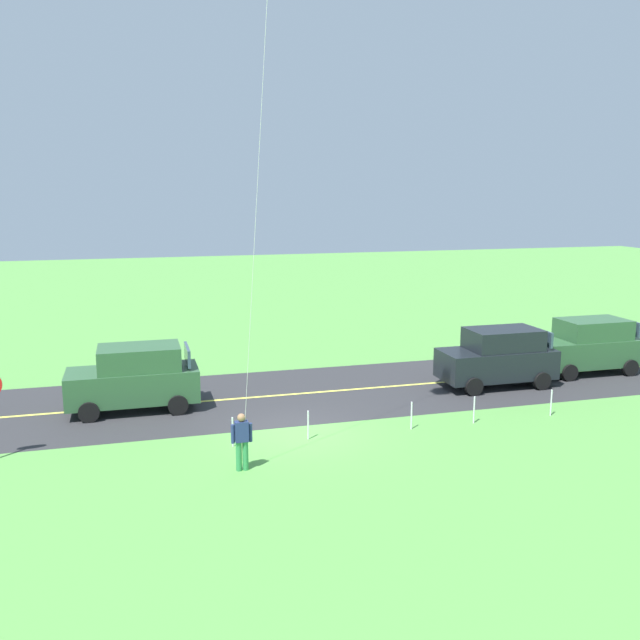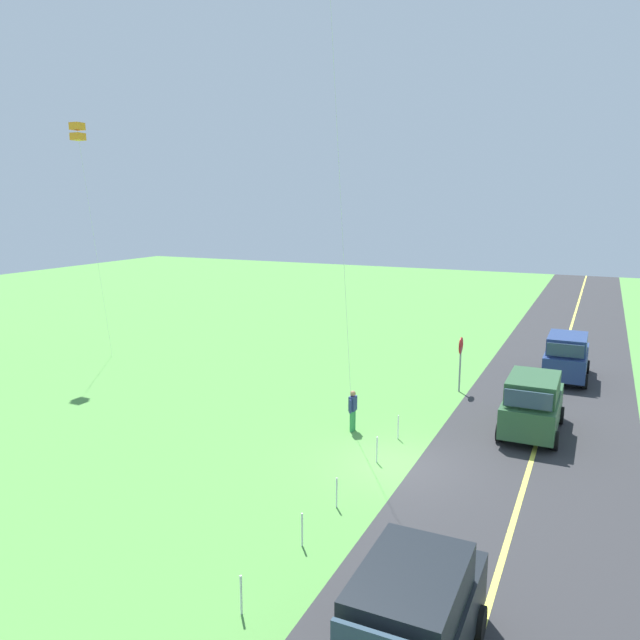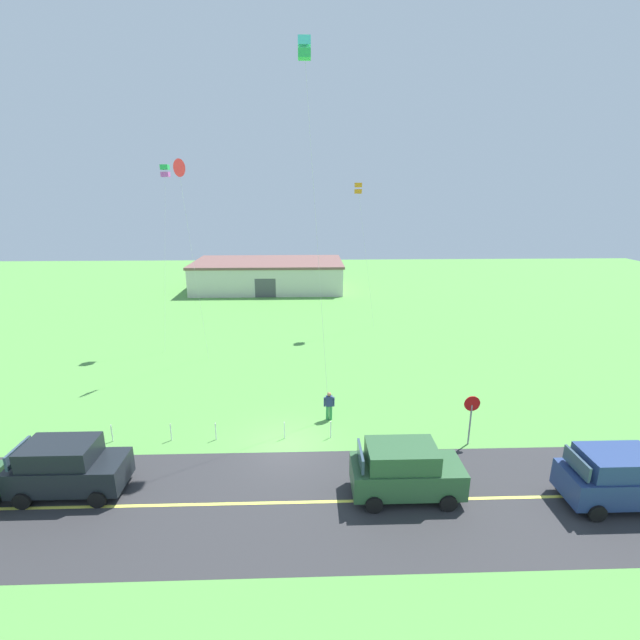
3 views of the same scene
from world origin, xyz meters
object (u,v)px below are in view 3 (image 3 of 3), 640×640
object	(u,v)px
kite_red_low	(305,50)
kite_yellow_high	(179,169)
person_adult_near	(329,405)
warehouse_distant	(269,275)
car_parked_west_near	(67,467)
kite_blue_mid	(358,189)
kite_green_far	(165,172)
stop_sign	(471,411)
car_parked_east_near	(619,477)
car_suv_foreground	(405,470)

from	to	relation	value
kite_red_low	kite_yellow_high	xyz separation A→B (m)	(-7.96, 7.50, -4.57)
person_adult_near	warehouse_distant	distance (m)	34.03
car_parked_west_near	person_adult_near	distance (m)	12.19
kite_blue_mid	kite_yellow_high	xyz separation A→B (m)	(-12.29, -8.16, 1.15)
kite_blue_mid	kite_green_far	bearing A→B (deg)	-167.12
car_parked_west_near	kite_green_far	world-z (taller)	kite_green_far
stop_sign	kite_blue_mid	world-z (taller)	kite_blue_mid
kite_green_far	car_parked_east_near	bearing A→B (deg)	-41.68
kite_red_low	kite_blue_mid	size ratio (longest dim) A/B	1.46
kite_red_low	warehouse_distant	xyz separation A→B (m)	(-4.74, 32.86, -15.98)
car_suv_foreground	kite_green_far	bearing A→B (deg)	126.38
kite_yellow_high	warehouse_distant	size ratio (longest dim) A/B	0.75
car_suv_foreground	person_adult_near	world-z (taller)	car_suv_foreground
car_parked_west_near	kite_red_low	xyz separation A→B (m)	(9.71, 6.18, 16.58)
kite_green_far	warehouse_distant	bearing A→B (deg)	74.96
kite_red_low	stop_sign	bearing A→B (deg)	-22.66
car_parked_west_near	kite_red_low	distance (m)	20.18
car_suv_foreground	kite_green_far	size ratio (longest dim) A/B	0.32
person_adult_near	kite_yellow_high	bearing A→B (deg)	33.52
car_parked_east_near	person_adult_near	world-z (taller)	car_parked_east_near
car_parked_east_near	kite_yellow_high	world-z (taller)	kite_yellow_high
kite_yellow_high	warehouse_distant	distance (m)	27.99
car_parked_east_near	person_adult_near	xyz separation A→B (m)	(-10.91, 6.90, -0.29)
car_parked_west_near	kite_green_far	size ratio (longest dim) A/B	0.32
car_parked_west_near	kite_blue_mid	size ratio (longest dim) A/B	0.35
person_adult_near	car_parked_west_near	bearing A→B (deg)	102.39
car_parked_east_near	kite_red_low	bearing A→B (deg)	147.95
stop_sign	kite_yellow_high	world-z (taller)	kite_yellow_high
car_parked_west_near	car_parked_east_near	distance (m)	21.81
stop_sign	person_adult_near	xyz separation A→B (m)	(-6.63, 2.60, -0.94)
kite_blue_mid	kite_green_far	xyz separation A→B (m)	(-14.59, -3.34, 1.18)
car_parked_east_near	person_adult_near	bearing A→B (deg)	147.68
car_parked_east_near	stop_sign	size ratio (longest dim) A/B	1.72
stop_sign	kite_yellow_high	bearing A→B (deg)	145.66
kite_blue_mid	car_parked_east_near	bearing A→B (deg)	-71.58
car_parked_east_near	kite_red_low	size ratio (longest dim) A/B	0.24
person_adult_near	kite_blue_mid	world-z (taller)	kite_blue_mid
car_parked_west_near	stop_sign	world-z (taller)	stop_sign
stop_sign	kite_yellow_high	size ratio (longest dim) A/B	0.19
kite_blue_mid	kite_red_low	bearing A→B (deg)	-105.45
car_parked_west_near	kite_blue_mid	xyz separation A→B (m)	(14.04, 21.84, 10.87)
car_parked_west_near	kite_yellow_high	bearing A→B (deg)	82.71
kite_red_low	kite_yellow_high	distance (m)	11.85
person_adult_near	car_suv_foreground	bearing A→B (deg)	-171.07
car_parked_west_near	warehouse_distant	distance (m)	39.36
kite_green_far	kite_blue_mid	bearing A→B (deg)	12.88
car_parked_west_near	car_parked_east_near	xyz separation A→B (m)	(21.76, -1.37, 0.00)
stop_sign	person_adult_near	bearing A→B (deg)	158.57
car_parked_west_near	warehouse_distant	world-z (taller)	warehouse_distant
car_suv_foreground	car_parked_west_near	bearing A→B (deg)	177.28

